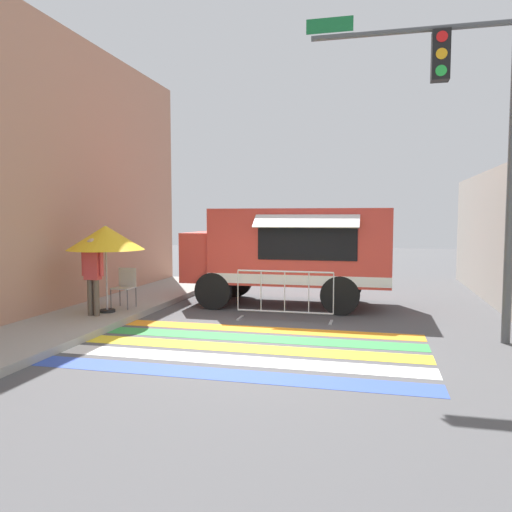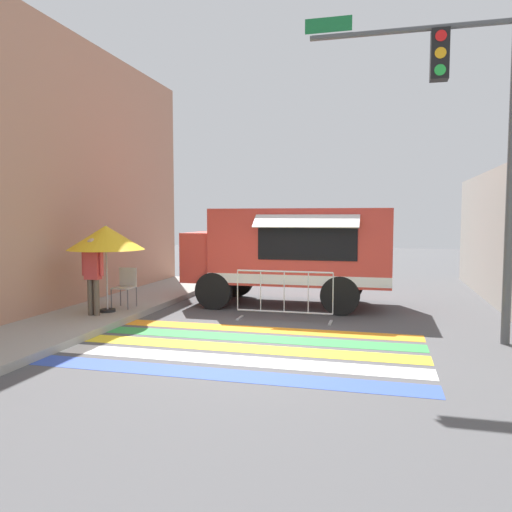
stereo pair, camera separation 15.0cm
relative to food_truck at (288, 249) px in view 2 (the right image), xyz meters
The scene contains 10 objects.
ground_plane 4.15m from the food_truck, 89.12° to the right, with size 60.00×60.00×0.00m, color #4C4C4F.
sidewalk_left 6.62m from the food_truck, 143.21° to the right, with size 4.40×16.00×0.14m.
building_left_facade 6.73m from the food_truck, 143.08° to the right, with size 0.25×16.00×6.89m.
crosswalk_painted 4.78m from the food_truck, 89.25° to the right, with size 6.40×3.60×0.01m.
food_truck is the anchor object (origin of this frame).
traffic_signal_pole 5.66m from the food_truck, 37.59° to the right, with size 3.85×0.29×6.16m.
patio_umbrella 4.63m from the food_truck, 143.95° to the right, with size 1.75×1.75×2.00m.
folding_chair 4.24m from the food_truck, 150.66° to the right, with size 0.46×0.46×0.96m.
vendor_person 4.97m from the food_truck, 140.24° to the right, with size 0.53×0.23×1.73m.
barricade_front 2.26m from the food_truck, 81.39° to the right, with size 2.21×0.44×1.14m.
Camera 2 is at (2.38, -9.08, 2.34)m, focal length 35.00 mm.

